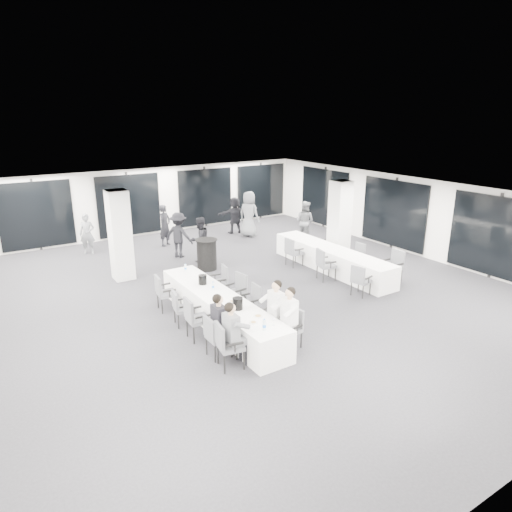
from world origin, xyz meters
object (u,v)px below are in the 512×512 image
(standing_guest_e, at_px, (249,211))
(standing_guest_f, at_px, (235,213))
(chair_main_left_mid, at_px, (195,316))
(chair_main_right_second, at_px, (279,314))
(standing_guest_h, at_px, (305,219))
(standing_guest_a, at_px, (165,223))
(chair_side_right_near, at_px, (394,264))
(chair_main_right_mid, at_px, (252,300))
(chair_side_left_mid, at_px, (324,263))
(chair_side_right_far, at_px, (328,243))
(banquet_table_side, at_px, (331,259))
(ice_bucket_near, at_px, (238,304))
(chair_main_left_second, at_px, (215,334))
(chair_main_right_fourth, at_px, (237,289))
(chair_side_right_mid, at_px, (358,254))
(chair_main_right_far, at_px, (220,280))
(ice_bucket_far, at_px, (203,280))
(chair_side_left_far, at_px, (293,250))
(standing_guest_c, at_px, (179,232))
(chair_main_left_fourth, at_px, (180,306))
(standing_guest_g, at_px, (87,231))
(cocktail_table, at_px, (207,254))
(chair_main_left_near, at_px, (226,343))
(banquet_table_main, at_px, (220,310))
(chair_main_left_far, at_px, (164,291))
(chair_side_left_near, at_px, (360,279))

(standing_guest_e, height_order, standing_guest_f, standing_guest_e)
(chair_main_left_mid, height_order, chair_main_right_second, chair_main_right_second)
(chair_main_left_mid, xyz_separation_m, standing_guest_h, (7.37, 5.26, 0.35))
(standing_guest_a, bearing_deg, standing_guest_h, -58.74)
(chair_side_right_near, bearing_deg, standing_guest_a, 31.47)
(standing_guest_h, bearing_deg, chair_main_right_mid, 110.20)
(chair_side_left_mid, bearing_deg, chair_side_right_far, 148.88)
(banquet_table_side, bearing_deg, ice_bucket_near, -153.88)
(chair_main_right_second, relative_size, standing_guest_a, 0.57)
(banquet_table_side, xyz_separation_m, chair_main_left_second, (-5.87, -2.93, 0.16))
(chair_main_right_mid, height_order, chair_side_left_mid, chair_side_left_mid)
(chair_main_right_fourth, distance_m, chair_side_right_near, 5.11)
(banquet_table_side, bearing_deg, chair_main_right_fourth, -166.30)
(chair_side_right_mid, bearing_deg, chair_main_right_fourth, 94.56)
(chair_main_right_second, relative_size, chair_main_right_far, 1.12)
(ice_bucket_far, bearing_deg, chair_main_right_second, -70.32)
(chair_side_left_far, bearing_deg, chair_main_left_mid, -60.00)
(standing_guest_c, bearing_deg, chair_main_left_fourth, 120.30)
(standing_guest_g, relative_size, ice_bucket_near, 6.27)
(standing_guest_h, bearing_deg, chair_main_right_far, 99.48)
(standing_guest_f, bearing_deg, chair_side_left_mid, 95.12)
(chair_main_left_fourth, relative_size, standing_guest_c, 0.48)
(chair_side_right_near, height_order, ice_bucket_near, ice_bucket_near)
(chair_main_right_mid, bearing_deg, cocktail_table, -7.37)
(chair_main_right_mid, bearing_deg, standing_guest_f, -23.79)
(chair_main_left_near, xyz_separation_m, chair_side_right_near, (6.71, 1.54, 0.01))
(standing_guest_a, bearing_deg, standing_guest_g, 136.75)
(chair_main_left_second, height_order, chair_side_right_near, chair_side_right_near)
(cocktail_table, relative_size, chair_side_left_mid, 1.03)
(chair_main_left_second, relative_size, chair_main_right_second, 0.90)
(chair_main_left_near, distance_m, chair_main_right_fourth, 2.93)
(chair_side_left_far, distance_m, chair_side_right_mid, 2.16)
(chair_main_left_second, relative_size, standing_guest_g, 0.55)
(banquet_table_main, height_order, banquet_table_side, same)
(chair_main_right_fourth, bearing_deg, standing_guest_f, -36.99)
(chair_main_right_second, bearing_deg, banquet_table_side, -68.34)
(banquet_table_main, xyz_separation_m, standing_guest_e, (5.02, 6.70, 0.70))
(standing_guest_g, xyz_separation_m, ice_bucket_near, (1.26, -8.72, 0.04))
(chair_side_left_mid, bearing_deg, banquet_table_side, 138.25)
(chair_main_left_far, xyz_separation_m, standing_guest_g, (-0.44, 6.30, 0.30))
(standing_guest_c, bearing_deg, chair_side_left_near, 168.18)
(chair_side_right_mid, distance_m, ice_bucket_near, 6.25)
(chair_main_right_second, relative_size, ice_bucket_far, 4.22)
(chair_main_left_fourth, height_order, standing_guest_g, standing_guest_g)
(standing_guest_g, bearing_deg, banquet_table_side, -19.22)
(standing_guest_e, bearing_deg, chair_side_left_mid, 146.67)
(chair_main_left_second, relative_size, chair_side_right_far, 1.04)
(banquet_table_main, xyz_separation_m, standing_guest_g, (-1.27, 7.83, 0.47))
(banquet_table_side, relative_size, standing_guest_c, 2.70)
(chair_main_right_second, bearing_deg, ice_bucket_far, 6.60)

